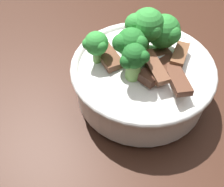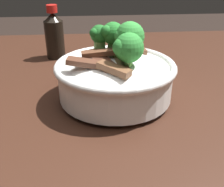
% 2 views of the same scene
% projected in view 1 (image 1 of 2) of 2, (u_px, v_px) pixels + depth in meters
% --- Properties ---
extents(dining_table, '(1.18, 1.04, 0.81)m').
position_uv_depth(dining_table, '(168.00, 87.00, 0.63)').
color(dining_table, '#381E14').
rests_on(dining_table, ground).
extents(rice_bowl, '(0.21, 0.21, 0.14)m').
position_uv_depth(rice_bowl, '(142.00, 73.00, 0.40)').
color(rice_bowl, white).
rests_on(rice_bowl, dining_table).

